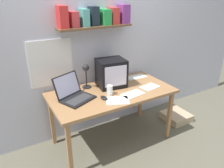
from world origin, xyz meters
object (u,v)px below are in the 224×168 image
object	(u,v)px
crt_monitor	(111,73)
computer_mouse	(104,98)
open_notebook	(136,77)
corner_desk	(112,96)
printed_handout	(150,87)
laptop	(73,93)
loose_paper_near_laptop	(133,94)
desk_lamp	(86,72)
floor_cushion	(176,116)
juice_glass	(110,91)
loose_paper_near_monitor	(117,100)

from	to	relation	value
crt_monitor	computer_mouse	distance (m)	0.41
computer_mouse	open_notebook	xyz separation A→B (m)	(0.71, 0.37, -0.01)
corner_desk	open_notebook	bearing A→B (deg)	24.27
computer_mouse	open_notebook	size ratio (longest dim) A/B	0.38
printed_handout	open_notebook	distance (m)	0.37
corner_desk	laptop	size ratio (longest dim) A/B	3.29
loose_paper_near_laptop	desk_lamp	bearing A→B (deg)	134.71
crt_monitor	desk_lamp	world-z (taller)	crt_monitor
computer_mouse	crt_monitor	bearing A→B (deg)	47.52
loose_paper_near_laptop	open_notebook	bearing A→B (deg)	50.25
laptop	desk_lamp	world-z (taller)	desk_lamp
printed_handout	laptop	bearing A→B (deg)	168.99
corner_desk	laptop	distance (m)	0.49
desk_lamp	loose_paper_near_laptop	world-z (taller)	desk_lamp
corner_desk	laptop	bearing A→B (deg)	172.41
computer_mouse	floor_cushion	size ratio (longest dim) A/B	0.31
crt_monitor	desk_lamp	bearing A→B (deg)	173.61
juice_glass	loose_paper_near_monitor	bearing A→B (deg)	-88.12
laptop	desk_lamp	size ratio (longest dim) A/B	1.40
desk_lamp	loose_paper_near_laptop	xyz separation A→B (m)	(0.41, -0.42, -0.22)
corner_desk	computer_mouse	distance (m)	0.23
printed_handout	floor_cushion	world-z (taller)	printed_handout
crt_monitor	printed_handout	xyz separation A→B (m)	(0.41, -0.28, -0.17)
crt_monitor	computer_mouse	size ratio (longest dim) A/B	3.31
computer_mouse	printed_handout	distance (m)	0.67
laptop	juice_glass	world-z (taller)	laptop
open_notebook	printed_handout	bearing A→B (deg)	-97.45
computer_mouse	loose_paper_near_monitor	distance (m)	0.16
desk_lamp	floor_cushion	distance (m)	1.64
desk_lamp	floor_cushion	world-z (taller)	desk_lamp
corner_desk	loose_paper_near_laptop	size ratio (longest dim) A/B	5.13
laptop	printed_handout	bearing A→B (deg)	-34.14
computer_mouse	printed_handout	xyz separation A→B (m)	(0.67, 0.00, -0.01)
printed_handout	crt_monitor	bearing A→B (deg)	145.77
open_notebook	loose_paper_near_laptop	xyz separation A→B (m)	(-0.35, -0.43, -0.00)
crt_monitor	juice_glass	distance (m)	0.29
laptop	juice_glass	bearing A→B (deg)	-41.00
open_notebook	floor_cushion	bearing A→B (deg)	-28.53
corner_desk	crt_monitor	distance (m)	0.29
desk_lamp	juice_glass	bearing A→B (deg)	-38.90
corner_desk	printed_handout	xyz separation A→B (m)	(0.49, -0.12, 0.06)
desk_lamp	loose_paper_near_laptop	size ratio (longest dim) A/B	1.12
corner_desk	floor_cushion	distance (m)	1.27
laptop	computer_mouse	distance (m)	0.35
loose_paper_near_monitor	crt_monitor	bearing A→B (deg)	69.75
corner_desk	laptop	world-z (taller)	laptop
laptop	desk_lamp	bearing A→B (deg)	12.08
juice_glass	computer_mouse	size ratio (longest dim) A/B	1.06
juice_glass	loose_paper_near_monitor	world-z (taller)	juice_glass
open_notebook	loose_paper_near_laptop	distance (m)	0.56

